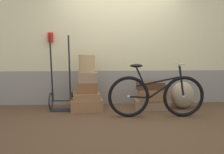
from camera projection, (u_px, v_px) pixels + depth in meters
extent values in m
cube|color=#513823|center=(123.00, 115.00, 4.07)|extent=(9.04, 5.20, 0.06)
cube|color=gray|center=(119.00, 87.00, 4.87)|extent=(7.04, 0.20, 0.72)
cube|color=beige|center=(119.00, 24.00, 4.72)|extent=(7.04, 0.20, 2.00)
cube|color=red|center=(51.00, 37.00, 4.52)|extent=(0.10, 0.08, 0.20)
cube|color=olive|center=(87.00, 105.00, 4.27)|extent=(0.64, 0.51, 0.22)
cube|color=olive|center=(87.00, 96.00, 4.25)|extent=(0.54, 0.46, 0.12)
cube|color=brown|center=(87.00, 88.00, 4.23)|extent=(0.40, 0.30, 0.21)
cube|color=#937051|center=(88.00, 77.00, 4.22)|extent=(0.38, 0.31, 0.19)
cube|color=#937051|center=(151.00, 104.00, 4.38)|extent=(0.67, 0.40, 0.19)
cube|color=olive|center=(152.00, 95.00, 4.33)|extent=(0.54, 0.36, 0.20)
cube|color=#4C2D19|center=(150.00, 86.00, 4.33)|extent=(0.53, 0.32, 0.15)
cylinder|color=tan|center=(87.00, 64.00, 4.19)|extent=(0.30, 0.30, 0.34)
torus|color=black|center=(51.00, 101.00, 4.32)|extent=(0.03, 0.34, 0.34)
torus|color=black|center=(72.00, 101.00, 4.35)|extent=(0.03, 0.34, 0.34)
cylinder|color=black|center=(61.00, 101.00, 4.33)|extent=(0.41, 0.02, 0.02)
cylinder|color=black|center=(51.00, 69.00, 4.25)|extent=(0.03, 0.15, 1.27)
cylinder|color=black|center=(69.00, 69.00, 4.27)|extent=(0.03, 0.15, 1.27)
cube|color=black|center=(61.00, 110.00, 4.24)|extent=(0.37, 0.22, 0.02)
ellipsoid|color=#9E8966|center=(182.00, 95.00, 4.40)|extent=(0.45, 0.38, 0.54)
torus|color=black|center=(129.00, 97.00, 3.78)|extent=(0.72, 0.09, 0.71)
sphere|color=#B2B2B7|center=(129.00, 97.00, 3.78)|extent=(0.05, 0.05, 0.05)
torus|color=black|center=(183.00, 96.00, 3.81)|extent=(0.72, 0.09, 0.71)
sphere|color=#B2B2B7|center=(183.00, 96.00, 3.81)|extent=(0.05, 0.05, 0.05)
cube|color=black|center=(164.00, 87.00, 3.78)|extent=(0.52, 0.05, 0.38)
cube|color=black|center=(143.00, 82.00, 3.76)|extent=(0.26, 0.04, 0.54)
cube|color=black|center=(139.00, 97.00, 3.79)|extent=(0.36, 0.04, 0.05)
cube|color=black|center=(158.00, 82.00, 3.77)|extent=(0.75, 0.06, 0.18)
cube|color=black|center=(181.00, 81.00, 3.78)|extent=(0.12, 0.03, 0.54)
ellipsoid|color=black|center=(136.00, 66.00, 3.73)|extent=(0.22, 0.10, 0.06)
cylinder|color=#A5A5AD|center=(179.00, 64.00, 3.74)|extent=(0.04, 0.46, 0.02)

